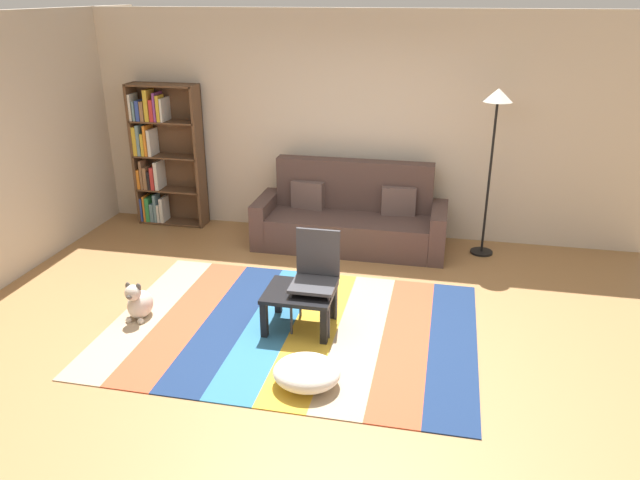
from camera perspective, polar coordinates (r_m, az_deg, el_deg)
The scene contains 12 objects.
ground_plane at distance 5.69m, azimuth -0.56°, elevation -8.12°, with size 14.00×14.00×0.00m, color #9E7042.
back_wall at distance 7.58m, azimuth 3.67°, elevation 10.55°, with size 6.80×0.10×2.70m, color beige.
left_wall at distance 7.29m, azimuth -26.52°, elevation 7.81°, with size 0.10×5.50×2.70m, color beige.
rug at distance 5.68m, azimuth -2.63°, elevation -8.19°, with size 3.32×2.38×0.01m.
couch at distance 7.35m, azimuth 2.89°, elevation 1.98°, with size 2.26×0.80×1.00m.
bookshelf at distance 8.21m, azimuth -14.64°, elevation 7.63°, with size 0.90×0.28×1.82m.
coffee_table at distance 5.54m, azimuth -1.90°, elevation -5.39°, with size 0.62×0.54×0.37m.
pouf at distance 4.87m, azimuth -1.25°, elevation -12.25°, with size 0.53×0.48×0.22m, color white.
dog at distance 6.02m, azimuth -16.53°, elevation -5.61°, with size 0.22×0.35×0.40m.
standing_lamp at distance 7.03m, azimuth 16.07°, elevation 10.87°, with size 0.32×0.32×1.91m.
tv_remote at distance 5.51m, azimuth -0.97°, elevation -4.63°, with size 0.04×0.15×0.02m, color black.
folding_chair at distance 5.52m, azimuth -0.38°, elevation -2.88°, with size 0.40×0.40×0.90m.
Camera 1 is at (1.08, -4.79, 2.87)m, focal length 34.33 mm.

